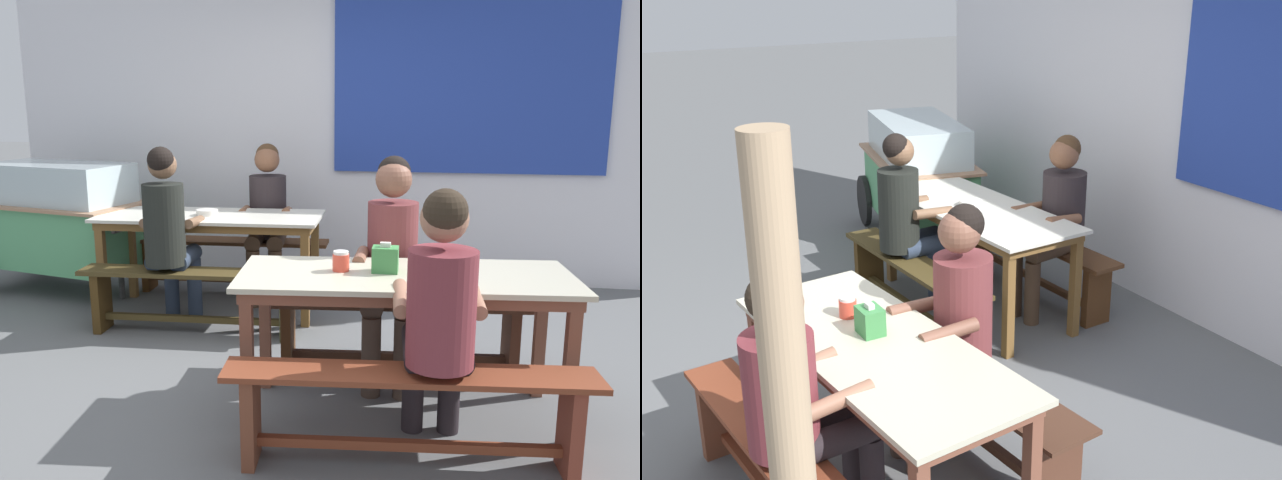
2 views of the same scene
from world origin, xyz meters
The scene contains 16 objects.
ground_plane centered at (0.00, 0.00, 0.00)m, with size 40.00×40.00×0.00m, color #5E6062.
backdrop_wall centered at (0.05, 2.41, 1.55)m, with size 6.25×0.23×2.95m.
dining_table_far centered at (-0.86, 1.17, 0.70)m, with size 1.75×0.76×0.78m.
dining_table_near centered at (0.70, -0.33, 0.70)m, with size 1.77×0.84×0.78m.
bench_far_back centered at (-0.88, 1.70, 0.32)m, with size 1.72×0.34×0.47m.
bench_far_front centered at (-0.83, 0.65, 0.32)m, with size 1.61×0.33×0.47m.
bench_near_back centered at (0.65, 0.19, 0.30)m, with size 1.61×0.45×0.47m.
bench_near_front centered at (0.75, -0.86, 0.31)m, with size 1.69×0.41×0.47m.
food_cart centered at (-2.35, 1.49, 0.65)m, with size 1.88×1.12×1.12m.
person_center_facing centered at (-0.53, 1.64, 0.73)m, with size 0.46×0.60×1.29m.
person_near_front centered at (0.87, -0.77, 0.73)m, with size 0.43×0.57×1.29m.
person_left_back_turned centered at (-1.02, 0.72, 0.75)m, with size 0.41×0.55×1.34m.
person_right_near_table centered at (0.60, 0.12, 0.76)m, with size 0.41×0.53×1.33m.
tissue_box centered at (0.60, -0.32, 0.84)m, with size 0.13×0.10×0.16m.
condiment_jar centered at (0.37, -0.33, 0.83)m, with size 0.09×0.09×0.10m.
soup_bowl centered at (-0.88, 1.15, 0.80)m, with size 0.17×0.17×0.04m, color silver.
Camera 1 is at (0.81, -3.60, 1.65)m, focal length 36.72 mm.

